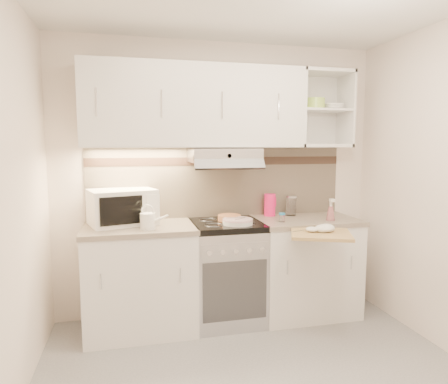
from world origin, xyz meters
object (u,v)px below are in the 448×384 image
Objects in this scene: electric_range at (227,272)px; microwave at (122,207)px; pink_pitcher at (270,205)px; glass_jar at (291,206)px; plate_stack at (238,222)px; spray_bottle at (331,211)px; cutting_board at (321,234)px; watering_can at (149,220)px.

electric_range is 1.47× the size of microwave.
pink_pitcher reaches higher than glass_jar.
plate_stack is 1.36× the size of glass_jar.
spray_bottle is at bearing -9.19° from electric_range.
plate_stack is 0.56× the size of cutting_board.
electric_range is 0.87m from watering_can.
cutting_board is at bearing 7.60° from watering_can.
plate_stack is (0.07, -0.13, 0.47)m from electric_range.
watering_can is 1.60m from spray_bottle.
watering_can is (0.21, -0.27, -0.08)m from microwave.
watering_can is (-0.68, -0.15, 0.52)m from electric_range.
glass_jar reaches higher than electric_range.
watering_can reaches higher than glass_jar.
cutting_board is at bearing -34.55° from plate_stack.
spray_bottle is (0.24, -0.32, -0.01)m from glass_jar.
microwave is 0.35m from watering_can.
cutting_board is at bearing -93.49° from glass_jar.
watering_can reaches higher than cutting_board.
spray_bottle is 0.46× the size of cutting_board.
watering_can is at bearing -167.20° from electric_range.
glass_jar is (0.21, -0.03, -0.01)m from pink_pitcher.
glass_jar is (1.56, 0.06, -0.05)m from microwave.
microwave reaches higher than electric_range.
glass_jar is at bearing 25.91° from plate_stack.
plate_stack is 0.69m from cutting_board.
microwave reaches higher than glass_jar.
electric_range is 0.92m from cutting_board.
cutting_board is (-0.28, -0.37, -0.11)m from spray_bottle.
glass_jar is at bearing 14.13° from electric_range.
pink_pitcher is 0.21m from glass_jar.
watering_can is at bearing -168.98° from pink_pitcher.
pink_pitcher is at bearing 171.92° from glass_jar.
microwave is 1.83m from spray_bottle.
glass_jar is at bearing 108.95° from cutting_board.
glass_jar is 0.41× the size of cutting_board.
spray_bottle is at bearing 75.12° from cutting_board.
electric_range is at bearing 35.95° from watering_can.
cutting_board is at bearing -120.80° from spray_bottle.
spray_bottle reaches higher than watering_can.
spray_bottle is (0.92, -0.15, 0.53)m from electric_range.
electric_range is at bearing -165.87° from glass_jar.
electric_range is at bearing -163.14° from pink_pitcher.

